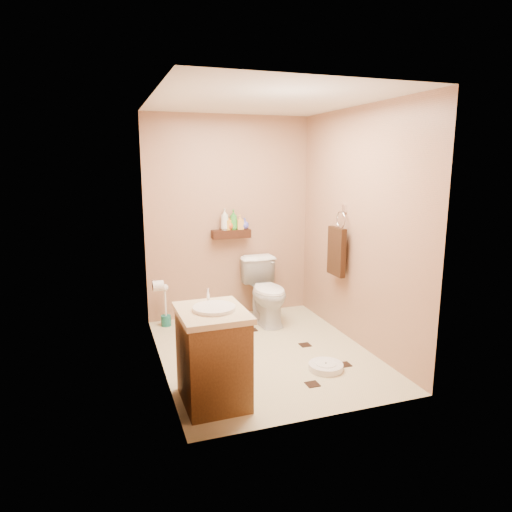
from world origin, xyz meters
name	(u,v)px	position (x,y,z in m)	size (l,w,h in m)	color
ground	(264,352)	(0.00, 0.00, 0.00)	(2.50, 2.50, 0.00)	beige
wall_back	(229,218)	(0.00, 1.25, 1.20)	(2.00, 0.04, 2.40)	#A2765C
wall_front	(326,260)	(0.00, -1.25, 1.20)	(2.00, 0.04, 2.40)	#A2765C
wall_left	(157,239)	(-1.00, 0.00, 1.20)	(0.04, 2.50, 2.40)	#A2765C
wall_right	(357,228)	(1.00, 0.00, 1.20)	(0.04, 2.50, 2.40)	#A2765C
ceiling	(265,100)	(0.00, 0.00, 2.40)	(2.00, 2.50, 0.02)	silver
wall_shelf	(231,234)	(0.00, 1.17, 1.02)	(0.46, 0.14, 0.10)	#3B1D10
floor_accents	(274,353)	(0.07, -0.07, 0.00)	(1.24, 1.49, 0.01)	black
toilet	(266,291)	(0.33, 0.83, 0.37)	(0.42, 0.73, 0.75)	white
vanity	(213,355)	(-0.70, -0.76, 0.39)	(0.52, 0.63, 0.87)	brown
bathroom_scale	(326,367)	(0.40, -0.55, 0.03)	(0.40, 0.40, 0.06)	white
toilet_brush	(166,311)	(-0.82, 1.07, 0.17)	(0.11, 0.11, 0.50)	#186359
towel_ring	(337,249)	(0.91, 0.25, 0.95)	(0.12, 0.30, 0.76)	silver
toilet_paper	(158,286)	(-0.94, 0.65, 0.60)	(0.12, 0.11, 0.12)	white
bottle_a	(225,219)	(-0.08, 1.17, 1.20)	(0.10, 0.10, 0.25)	silver
bottle_b	(228,222)	(-0.04, 1.17, 1.16)	(0.08, 0.08, 0.18)	gold
bottle_c	(230,224)	(-0.02, 1.17, 1.14)	(0.10, 0.10, 0.13)	#CA4E17
bottle_d	(233,220)	(0.03, 1.17, 1.19)	(0.09, 0.09, 0.24)	green
bottle_e	(240,222)	(0.11, 1.17, 1.16)	(0.08, 0.08, 0.18)	gold
bottle_f	(245,224)	(0.17, 1.17, 1.14)	(0.10, 0.10, 0.13)	#4C4FBF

